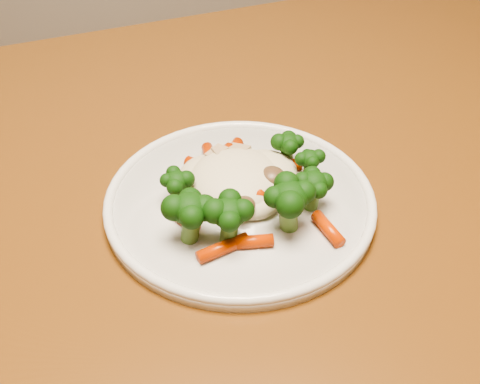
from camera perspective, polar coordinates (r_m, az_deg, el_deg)
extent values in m
cube|color=brown|center=(0.62, -3.58, -2.80)|extent=(1.46, 1.11, 0.04)
cube|color=brown|center=(1.35, 16.35, 2.20)|extent=(0.07, 0.07, 0.71)
cylinder|color=white|center=(0.60, 0.00, -1.03)|extent=(0.27, 0.27, 0.01)
ellipsoid|color=beige|center=(0.59, -0.27, 1.93)|extent=(0.11, 0.10, 0.04)
ellipsoid|color=black|center=(0.54, -4.75, -2.67)|extent=(0.05, 0.05, 0.05)
ellipsoid|color=black|center=(0.53, -1.05, -3.03)|extent=(0.05, 0.05, 0.04)
ellipsoid|color=black|center=(0.55, 4.66, -1.63)|extent=(0.05, 0.05, 0.05)
ellipsoid|color=black|center=(0.58, 6.92, -0.02)|extent=(0.04, 0.04, 0.04)
ellipsoid|color=black|center=(0.61, 6.57, 2.44)|extent=(0.04, 0.04, 0.03)
ellipsoid|color=black|center=(0.63, 4.54, 3.88)|extent=(0.04, 0.04, 0.03)
ellipsoid|color=black|center=(0.58, -5.96, 0.30)|extent=(0.04, 0.04, 0.03)
cylinder|color=#D73D05|center=(0.62, -3.51, 2.29)|extent=(0.04, 0.04, 0.01)
cylinder|color=#D73D05|center=(0.64, -0.78, 3.79)|extent=(0.03, 0.04, 0.01)
cylinder|color=#D73D05|center=(0.63, 3.91, 2.69)|extent=(0.05, 0.02, 0.01)
cylinder|color=#D73D05|center=(0.57, -5.57, -2.38)|extent=(0.03, 0.04, 0.01)
cylinder|color=#D73D05|center=(0.54, -1.63, -5.31)|extent=(0.05, 0.03, 0.01)
cylinder|color=#D73D05|center=(0.54, 1.21, -4.72)|extent=(0.04, 0.01, 0.01)
cylinder|color=#D73D05|center=(0.56, 8.35, -3.46)|extent=(0.02, 0.04, 0.01)
cylinder|color=#D73D05|center=(0.59, 1.46, 1.04)|extent=(0.01, 0.05, 0.01)
cylinder|color=#D73D05|center=(0.61, -1.96, 3.13)|extent=(0.04, 0.04, 0.01)
cylinder|color=#D73D05|center=(0.63, -2.80, 3.10)|extent=(0.01, 0.05, 0.01)
cylinder|color=#D73D05|center=(0.64, -0.82, 3.43)|extent=(0.03, 0.05, 0.01)
ellipsoid|color=brown|center=(0.59, -0.04, 1.77)|extent=(0.02, 0.02, 0.02)
ellipsoid|color=brown|center=(0.59, 3.03, 1.42)|extent=(0.03, 0.03, 0.02)
ellipsoid|color=brown|center=(0.58, -1.18, 0.92)|extent=(0.02, 0.02, 0.02)
ellipsoid|color=brown|center=(0.56, 0.43, -1.22)|extent=(0.02, 0.02, 0.01)
ellipsoid|color=brown|center=(0.59, 0.49, 1.25)|extent=(0.02, 0.02, 0.02)
cube|color=tan|center=(0.62, -1.61, 3.53)|extent=(0.03, 0.02, 0.01)
cube|color=tan|center=(0.62, -0.08, 3.83)|extent=(0.03, 0.02, 0.01)
cube|color=tan|center=(0.60, -2.93, 2.05)|extent=(0.02, 0.02, 0.01)
cube|color=tan|center=(0.62, -2.15, 3.52)|extent=(0.03, 0.03, 0.01)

